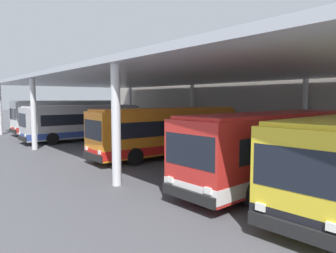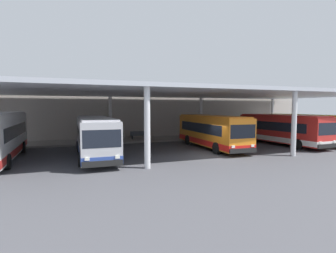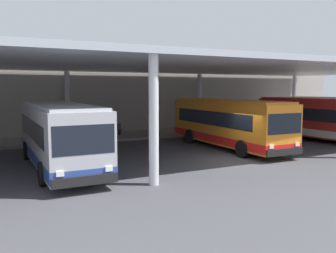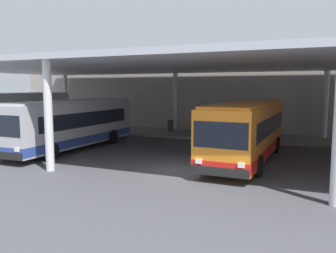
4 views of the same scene
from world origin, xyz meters
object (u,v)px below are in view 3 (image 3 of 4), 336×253
(bus_middle_bay, at_px, (227,123))
(trash_bin, at_px, (75,131))
(bus_second_bay, at_px, (58,134))
(bench_waiting, at_px, (111,129))
(bus_far_bay, at_px, (320,119))

(bus_middle_bay, xyz_separation_m, trash_bin, (-8.06, 8.41, -0.98))
(bus_second_bay, height_order, bus_middle_bay, same)
(bench_waiting, bearing_deg, bus_second_bay, -121.99)
(bench_waiting, xyz_separation_m, trash_bin, (-2.80, 0.19, 0.01))
(bus_middle_bay, height_order, trash_bin, bus_middle_bay)
(bus_second_bay, bearing_deg, bus_middle_bay, 5.26)
(bus_middle_bay, distance_m, bus_far_bay, 8.17)
(bus_second_bay, bearing_deg, bench_waiting, 58.01)
(bus_far_bay, bearing_deg, bus_second_bay, -178.61)
(bus_middle_bay, bearing_deg, trash_bin, 133.80)
(trash_bin, bearing_deg, bench_waiting, -3.81)
(bus_far_bay, distance_m, trash_bin, 18.55)
(bus_far_bay, bearing_deg, trash_bin, 151.08)
(bus_second_bay, relative_size, trash_bin, 10.77)
(bus_second_bay, distance_m, bench_waiting, 10.94)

